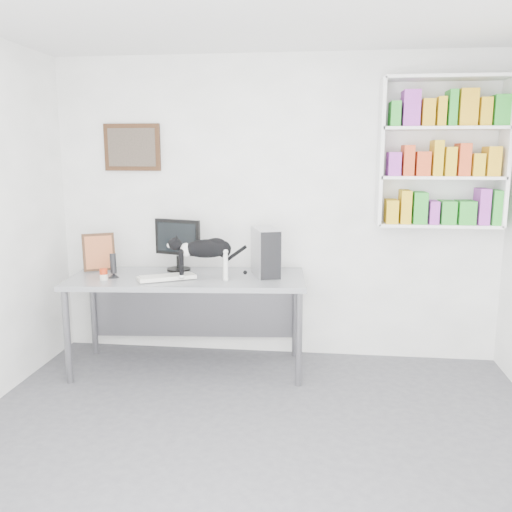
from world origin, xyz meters
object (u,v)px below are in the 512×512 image
object	(u,v)px
monitor	(178,245)
speaker	(113,265)
desk	(188,323)
leaning_print	(99,251)
pc_tower	(266,252)
keyboard	(167,277)
soup_can	(104,274)
bookshelf	(442,153)
cat	(205,259)

from	to	relation	value
monitor	speaker	distance (m)	0.59
desk	leaning_print	size ratio (longest dim) A/B	5.76
pc_tower	leaning_print	bearing A→B (deg)	161.49
keyboard	speaker	size ratio (longest dim) A/B	2.19
desk	monitor	world-z (taller)	monitor
desk	leaning_print	world-z (taller)	leaning_print
desk	keyboard	size ratio (longest dim) A/B	4.23
monitor	pc_tower	distance (m)	0.79
leaning_print	soup_can	size ratio (longest dim) A/B	3.66
bookshelf	keyboard	bearing A→B (deg)	-167.76
monitor	pc_tower	bearing A→B (deg)	9.42
bookshelf	pc_tower	bearing A→B (deg)	-171.27
cat	leaning_print	bearing A→B (deg)	152.01
bookshelf	monitor	size ratio (longest dim) A/B	2.66
pc_tower	cat	world-z (taller)	pc_tower
desk	keyboard	xyz separation A→B (m)	(-0.14, -0.13, 0.43)
pc_tower	soup_can	distance (m)	1.35
monitor	cat	xyz separation A→B (m)	(0.32, -0.35, -0.06)
monitor	leaning_print	bearing A→B (deg)	-157.22
desk	speaker	world-z (taller)	speaker
desk	monitor	distance (m)	0.69
pc_tower	speaker	bearing A→B (deg)	173.08
monitor	soup_can	distance (m)	0.70
bookshelf	monitor	world-z (taller)	bookshelf
soup_can	monitor	bearing A→B (deg)	39.76
desk	monitor	bearing A→B (deg)	115.93
keyboard	leaning_print	bearing A→B (deg)	129.72
pc_tower	speaker	xyz separation A→B (m)	(-1.25, -0.25, -0.10)
leaning_print	speaker	bearing A→B (deg)	-76.43
keyboard	speaker	bearing A→B (deg)	149.42
pc_tower	speaker	world-z (taller)	pc_tower
bookshelf	speaker	distance (m)	2.89
desk	pc_tower	size ratio (longest dim) A/B	4.90
keyboard	speaker	world-z (taller)	speaker
speaker	soup_can	size ratio (longest dim) A/B	2.27
soup_can	speaker	bearing A→B (deg)	61.22
monitor	speaker	bearing A→B (deg)	-127.86
keyboard	leaning_print	size ratio (longest dim) A/B	1.36
leaning_print	soup_can	bearing A→B (deg)	-90.79
leaning_print	cat	bearing A→B (deg)	-42.75
monitor	cat	world-z (taller)	monitor
bookshelf	cat	distance (m)	2.15
bookshelf	monitor	bearing A→B (deg)	-176.67
keyboard	cat	size ratio (longest dim) A/B	0.81
desk	soup_can	bearing A→B (deg)	-167.28
cat	keyboard	bearing A→B (deg)	168.39
bookshelf	pc_tower	xyz separation A→B (m)	(-1.45, -0.22, -0.83)
desk	monitor	size ratio (longest dim) A/B	4.24
soup_can	leaning_print	bearing A→B (deg)	117.34
keyboard	leaning_print	xyz separation A→B (m)	(-0.69, 0.27, 0.15)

